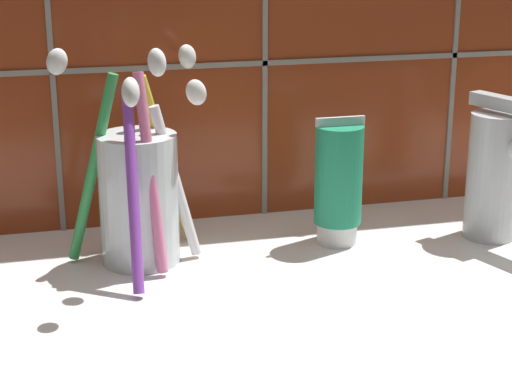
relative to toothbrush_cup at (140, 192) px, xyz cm
name	(u,v)px	position (x,y,z in cm)	size (l,w,h in cm)	color
sink_counter	(296,297)	(11.50, -8.29, -7.36)	(79.64, 36.80, 2.00)	white
tile_wall_backsplash	(242,5)	(11.50, 10.36, 14.39)	(89.64, 1.72, 45.48)	#933819
toothbrush_cup	(140,192)	(0.00, 0.00, 0.00)	(13.71, 15.07, 19.17)	silver
toothpaste_tube	(338,182)	(17.93, 0.15, -0.57)	(4.54, 4.33, 11.81)	white
sink_faucet	(500,171)	(32.54, -2.52, 0.19)	(6.34, 12.00, 13.36)	silver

